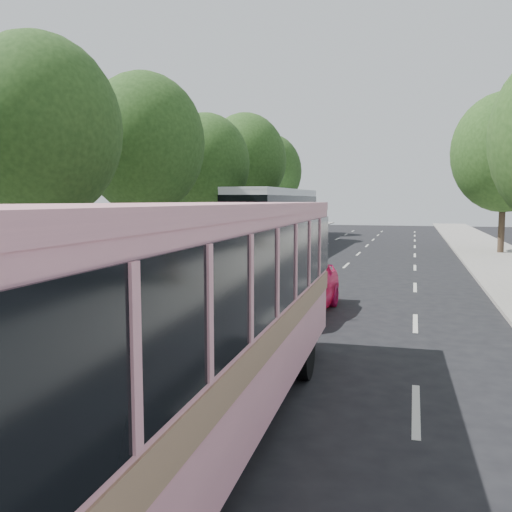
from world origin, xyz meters
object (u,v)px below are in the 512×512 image
at_px(pink_bus, 182,296).
at_px(tour_coach_rear, 290,210).
at_px(pink_taxi, 296,285).
at_px(white_pickup, 256,258).
at_px(tour_coach_front, 275,213).

relative_size(pink_bus, tour_coach_rear, 0.76).
relative_size(pink_taxi, tour_coach_rear, 0.37).
height_order(white_pickup, tour_coach_rear, tour_coach_rear).
bearing_deg(tour_coach_front, pink_bus, -76.77).
bearing_deg(white_pickup, pink_bus, -77.64).
distance_m(white_pickup, tour_coach_front, 13.26).
bearing_deg(white_pickup, tour_coach_front, 100.62).
relative_size(pink_bus, white_pickup, 1.76).
relative_size(pink_bus, pink_taxi, 2.07).
bearing_deg(pink_taxi, pink_bus, -86.50).
height_order(tour_coach_front, tour_coach_rear, tour_coach_front).
xyz_separation_m(pink_taxi, white_pickup, (-3.00, 6.30, 0.00)).
xyz_separation_m(pink_bus, pink_taxi, (-0.30, 8.36, -1.13)).
xyz_separation_m(white_pickup, tour_coach_front, (-2.50, 12.93, 1.52)).
relative_size(pink_taxi, white_pickup, 0.85).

